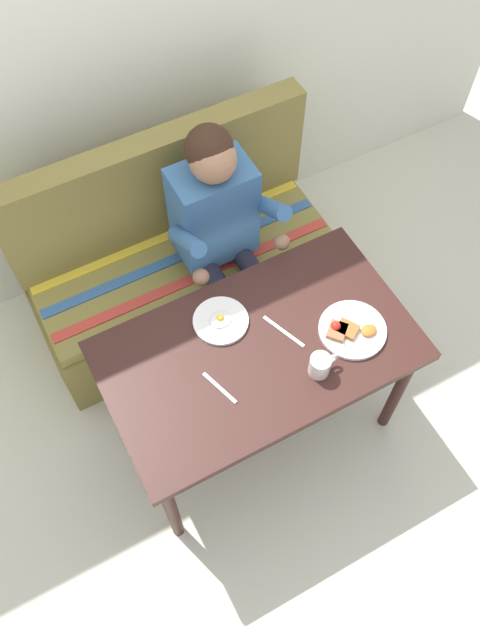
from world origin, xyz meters
The scene contains 10 objects.
ground_plane centered at (0.00, 0.00, 0.00)m, with size 8.00×8.00×0.00m, color beige.
back_wall centered at (0.00, 1.27, 1.30)m, with size 4.40×0.10×2.60m, color silver.
table centered at (0.00, 0.00, 0.65)m, with size 1.20×0.70×0.73m.
couch centered at (0.00, 0.76, 0.33)m, with size 1.44×0.56×1.00m.
person centered at (0.14, 0.59, 0.74)m, with size 0.45×0.61×1.21m.
plate_breakfast centered at (0.35, -0.10, 0.74)m, with size 0.26×0.26×0.05m.
plate_eggs centered at (-0.07, 0.17, 0.74)m, with size 0.22×0.22×0.04m.
coffee_mug centered at (0.15, -0.19, 0.78)m, with size 0.12×0.08×0.09m.
fork centered at (-0.21, -0.08, 0.73)m, with size 0.01×0.17×0.01m, color silver.
knife centered at (0.12, 0.02, 0.73)m, with size 0.01×0.20×0.01m, color silver.
Camera 1 is at (-0.61, -0.99, 2.89)m, focal length 36.14 mm.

